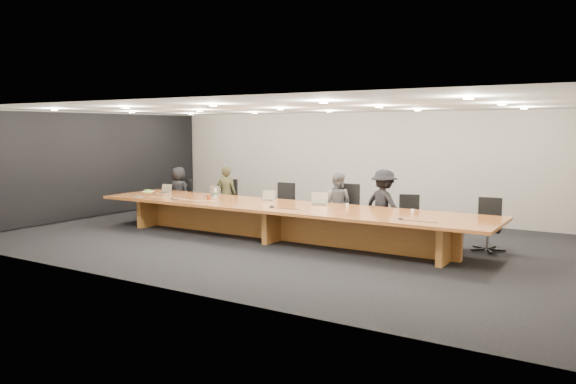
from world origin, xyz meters
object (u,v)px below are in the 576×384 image
object	(u,v)px
person_c	(337,204)
paper_cup_near	(347,205)
laptop_b	(210,191)
av_box	(138,196)
person_d	(384,205)
mic_right	(400,219)
water_bottle	(215,194)
chair_left	(225,200)
laptop_a	(164,189)
chair_right	(409,218)
person_a	(179,192)
person_b	(226,194)
chair_mid_left	(282,205)
laptop_d	(319,199)
amber_mug	(209,197)
mic_left	(172,198)
laptop_c	(267,196)
chair_far_left	(182,198)
chair_far_right	(488,224)
mic_center	(272,206)
chair_mid_right	(345,209)
paper_cup_far	(412,211)

from	to	relation	value
person_c	paper_cup_near	size ratio (longest dim) A/B	16.26
laptop_b	av_box	xyz separation A→B (m)	(-1.40, -0.97, -0.12)
person_d	laptop_b	bearing A→B (deg)	29.42
laptop_b	mic_right	world-z (taller)	laptop_b
laptop_b	water_bottle	world-z (taller)	laptop_b
chair_left	laptop_a	world-z (taller)	chair_left
chair_right	laptop_b	size ratio (longest dim) A/B	2.99
chair_right	mic_right	world-z (taller)	chair_right
person_a	person_b	bearing A→B (deg)	-176.84
person_d	paper_cup_near	world-z (taller)	person_d
chair_mid_left	laptop_d	size ratio (longest dim) A/B	3.15
person_d	amber_mug	bearing A→B (deg)	37.10
paper_cup_near	mic_right	size ratio (longest dim) A/B	0.79
mic_left	av_box	bearing A→B (deg)	-171.64
laptop_b	laptop_c	xyz separation A→B (m)	(1.60, 0.05, -0.01)
chair_mid_left	laptop_b	bearing A→B (deg)	-152.51
chair_mid_left	chair_far_left	bearing A→B (deg)	176.63
laptop_a	av_box	xyz separation A→B (m)	(0.02, -0.88, -0.10)
person_c	av_box	bearing A→B (deg)	15.77
chair_left	person_d	distance (m)	4.38
laptop_a	person_a	bearing A→B (deg)	106.46
mic_right	chair_far_right	bearing A→B (deg)	54.09
chair_right	person_c	size ratio (longest dim) A/B	0.72
laptop_c	amber_mug	distance (m)	1.37
chair_right	mic_center	size ratio (longest dim) A/B	7.43
mic_center	laptop_a	bearing A→B (deg)	169.90
person_d	mic_left	size ratio (longest dim) A/B	14.70
chair_left	chair_right	bearing A→B (deg)	-10.49
chair_mid_left	chair_far_right	size ratio (longest dim) A/B	1.04
chair_mid_left	person_d	xyz separation A→B (m)	(2.62, -0.09, 0.21)
chair_mid_right	paper_cup_far	size ratio (longest dim) A/B	13.56
chair_far_right	laptop_b	size ratio (longest dim) A/B	3.12
chair_mid_right	mic_right	world-z (taller)	chair_mid_right
laptop_c	mic_center	size ratio (longest dim) A/B	2.22
person_d	laptop_c	bearing A→B (deg)	35.09
person_d	mic_right	distance (m)	1.90
person_c	laptop_c	bearing A→B (deg)	23.28
chair_mid_right	laptop_d	bearing A→B (deg)	-106.43
chair_far_right	chair_mid_left	bearing A→B (deg)	172.55
chair_far_left	person_a	world-z (taller)	person_a
chair_far_left	laptop_c	distance (m)	3.44
chair_far_left	laptop_d	xyz separation A→B (m)	(4.64, -0.83, 0.38)
laptop_c	laptop_b	bearing A→B (deg)	168.78
laptop_c	paper_cup_near	xyz separation A→B (m)	(2.00, -0.02, -0.08)
chair_right	mic_right	bearing A→B (deg)	-92.39
laptop_d	mic_left	bearing A→B (deg)	170.37
person_a	mic_right	size ratio (longest dim) A/B	12.43
person_a	person_b	world-z (taller)	person_b
chair_mid_left	water_bottle	size ratio (longest dim) A/B	4.79
chair_mid_right	mic_right	bearing A→B (deg)	-40.88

